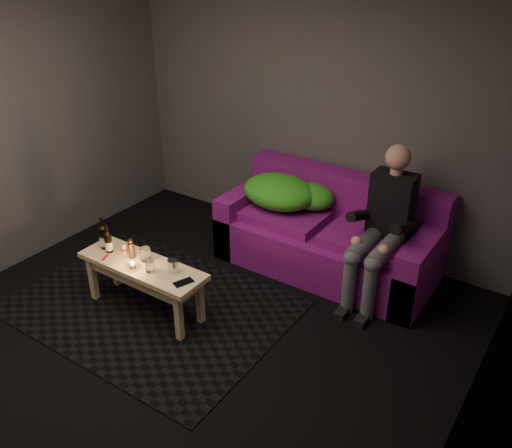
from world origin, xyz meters
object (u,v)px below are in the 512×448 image
(coffee_table, at_px, (143,272))
(beer_bottle_b, at_px, (108,242))
(sofa, at_px, (329,237))
(steel_cup, at_px, (173,266))
(person, at_px, (383,224))
(beer_bottle_a, at_px, (104,237))

(coffee_table, relative_size, beer_bottle_b, 4.52)
(sofa, height_order, steel_cup, sofa)
(person, relative_size, beer_bottle_b, 5.28)
(sofa, relative_size, steel_cup, 17.81)
(beer_bottle_b, bearing_deg, coffee_table, 2.54)
(beer_bottle_b, distance_m, steel_cup, 0.64)
(sofa, relative_size, coffee_table, 1.75)
(coffee_table, bearing_deg, sofa, 57.90)
(beer_bottle_b, bearing_deg, steel_cup, 5.41)
(sofa, height_order, beer_bottle_b, sofa)
(person, xyz_separation_m, beer_bottle_a, (-1.89, -1.30, -0.12))
(person, bearing_deg, beer_bottle_b, -143.87)
(coffee_table, relative_size, beer_bottle_a, 4.01)
(sofa, bearing_deg, coffee_table, -122.10)
(coffee_table, distance_m, beer_bottle_a, 0.46)
(person, xyz_separation_m, beer_bottle_b, (-1.81, -1.32, -0.13))
(beer_bottle_a, height_order, beer_bottle_b, beer_bottle_a)
(steel_cup, bearing_deg, beer_bottle_b, -174.59)
(sofa, distance_m, coffee_table, 1.73)
(sofa, relative_size, beer_bottle_b, 7.91)
(sofa, xyz_separation_m, beer_bottle_a, (-1.34, -1.46, 0.25))
(beer_bottle_a, distance_m, steel_cup, 0.72)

